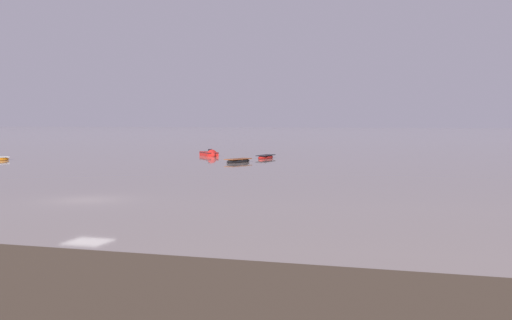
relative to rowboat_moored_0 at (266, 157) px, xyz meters
name	(u,v)px	position (x,y,z in m)	size (l,w,h in m)	color
ground_plane	(88,200)	(1.52, -43.18, -0.16)	(800.00, 800.00, 0.00)	gray
rowboat_moored_0	(266,157)	(0.00, 0.00, 0.00)	(1.70, 3.92, 0.60)	red
rowboat_moored_1	(238,161)	(-0.81, -8.26, 0.00)	(2.53, 3.99, 0.60)	black
motorboat_moored_1	(210,155)	(-8.43, 2.87, 0.04)	(3.84, 4.24, 1.46)	red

